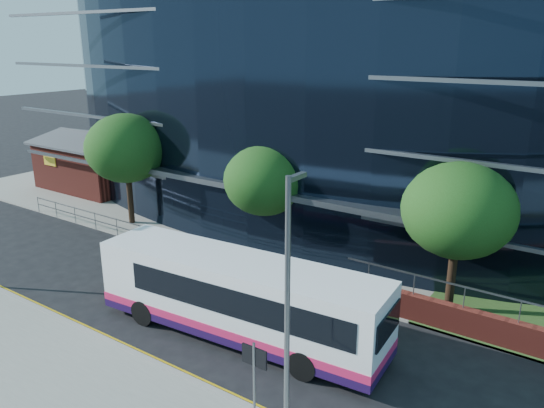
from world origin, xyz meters
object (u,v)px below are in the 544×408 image
Objects in this scene: street_sign at (254,367)px; tree_far_a at (126,148)px; streetlight_east at (288,320)px; tree_far_c at (459,211)px; city_bus at (241,297)px; tree_far_b at (265,181)px; brick_pavilion at (97,163)px.

tree_far_a reaches higher than street_sign.
streetlight_east is (1.50, -0.59, 2.29)m from street_sign.
tree_far_c is (2.50, 10.59, 2.39)m from street_sign.
tree_far_c is at bearing 43.71° from city_bus.
tree_far_b is at bearing 124.08° from street_sign.
tree_far_b is 0.76× the size of streetlight_east.
brick_pavilion is 30.49m from street_sign.
street_sign is 0.40× the size of tree_far_a.
streetlight_east is at bearing -30.46° from tree_far_a.
tree_far_a is 10.03m from tree_far_b.
streetlight_east reaches higher than city_bus.
street_sign is 0.46× the size of tree_far_b.
tree_far_a is 20.00m from tree_far_c.
street_sign is at bearing 158.64° from streetlight_east.
brick_pavilion is at bearing 171.18° from tree_far_c.
streetlight_east is at bearing -29.24° from brick_pavilion.
tree_far_a is 22.05m from streetlight_east.
tree_far_b is (10.00, 0.50, -0.65)m from tree_far_a.
streetlight_east is (9.00, -11.67, 0.23)m from tree_far_b.
city_bus is (-5.04, 4.48, -2.74)m from streetlight_east.
brick_pavilion reaches higher than street_sign.
city_bus is at bearing 138.37° from streetlight_east.
tree_far_a is at bearing 180.00° from tree_far_c.
tree_far_a is 1.15× the size of tree_far_b.
tree_far_c is at bearing 84.89° from streetlight_east.
brick_pavilion is at bearing 168.12° from tree_far_b.
street_sign is 0.35× the size of streetlight_east.
brick_pavilion is at bearing 150.76° from streetlight_east.
city_bus is at bearing -132.02° from tree_far_c.
brick_pavilion is 3.07× the size of street_sign.
city_bus is at bearing -25.99° from brick_pavilion.
tree_far_b is at bearing 127.63° from streetlight_east.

